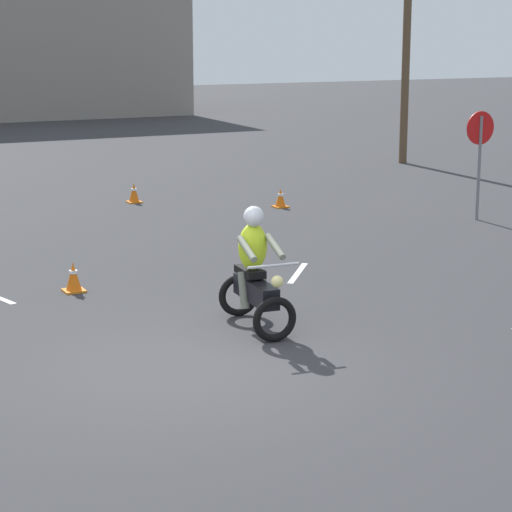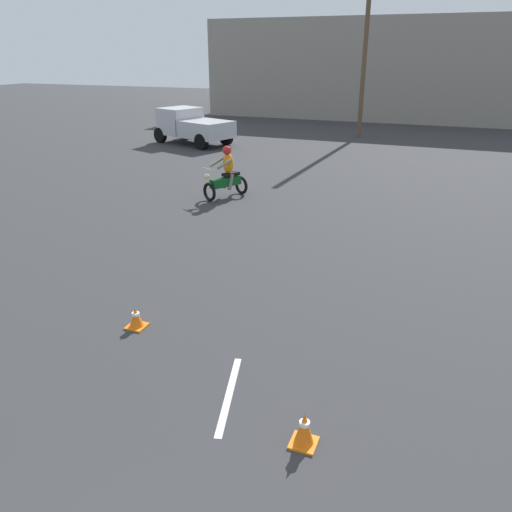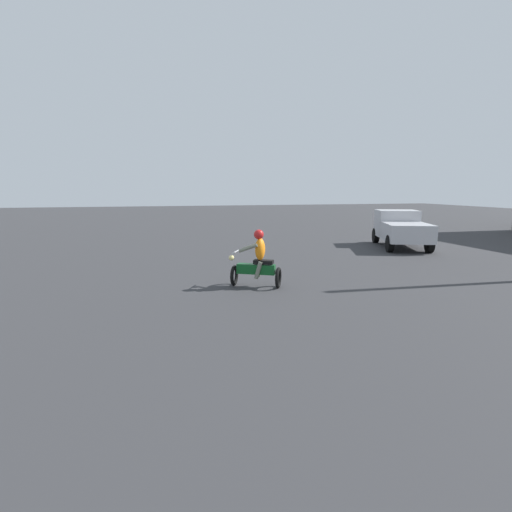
{
  "view_description": "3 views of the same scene",
  "coord_description": "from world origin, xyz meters",
  "px_view_note": "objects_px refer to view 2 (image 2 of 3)",
  "views": [
    {
      "loc": [
        -4.4,
        -10.37,
        3.9
      ],
      "look_at": [
        1.45,
        1.14,
        1.0
      ],
      "focal_mm": 70.0,
      "sensor_mm": 36.0,
      "label": 1
    },
    {
      "loc": [
        1.03,
        -0.43,
        4.39
      ],
      "look_at": [
        -2.09,
        7.47,
        0.9
      ],
      "focal_mm": 35.0,
      "sensor_mm": 36.0,
      "label": 2
    },
    {
      "loc": [
        5.21,
        11.03,
        2.81
      ],
      "look_at": [
        -5.64,
        13.8,
        0.9
      ],
      "focal_mm": 28.0,
      "sensor_mm": 36.0,
      "label": 3
    }
  ],
  "objects_px": {
    "motorcycle_rider_background": "(226,175)",
    "traffic_cone_far_center": "(136,318)",
    "traffic_cone_mid_left": "(304,429)",
    "utility_pole_far": "(366,44)",
    "pickup_truck": "(192,125)"
  },
  "relations": [
    {
      "from": "traffic_cone_mid_left",
      "to": "utility_pole_far",
      "type": "relative_size",
      "value": 0.05
    },
    {
      "from": "motorcycle_rider_background",
      "to": "traffic_cone_mid_left",
      "type": "distance_m",
      "value": 11.12
    },
    {
      "from": "pickup_truck",
      "to": "traffic_cone_mid_left",
      "type": "height_order",
      "value": "pickup_truck"
    },
    {
      "from": "motorcycle_rider_background",
      "to": "traffic_cone_far_center",
      "type": "relative_size",
      "value": 4.43
    },
    {
      "from": "pickup_truck",
      "to": "traffic_cone_far_center",
      "type": "xyz_separation_m",
      "value": [
        7.86,
        -16.69,
        -0.75
      ]
    },
    {
      "from": "traffic_cone_far_center",
      "to": "utility_pole_far",
      "type": "height_order",
      "value": "utility_pole_far"
    },
    {
      "from": "pickup_truck",
      "to": "traffic_cone_mid_left",
      "type": "distance_m",
      "value": 21.52
    },
    {
      "from": "motorcycle_rider_background",
      "to": "utility_pole_far",
      "type": "distance_m",
      "value": 14.59
    },
    {
      "from": "traffic_cone_mid_left",
      "to": "traffic_cone_far_center",
      "type": "distance_m",
      "value": 3.81
    },
    {
      "from": "utility_pole_far",
      "to": "pickup_truck",
      "type": "bearing_deg",
      "value": -144.68
    },
    {
      "from": "traffic_cone_far_center",
      "to": "pickup_truck",
      "type": "bearing_deg",
      "value": 115.24
    },
    {
      "from": "traffic_cone_far_center",
      "to": "traffic_cone_mid_left",
      "type": "bearing_deg",
      "value": -24.9
    },
    {
      "from": "traffic_cone_mid_left",
      "to": "traffic_cone_far_center",
      "type": "xyz_separation_m",
      "value": [
        -3.46,
        1.6,
        -0.04
      ]
    },
    {
      "from": "pickup_truck",
      "to": "utility_pole_far",
      "type": "xyz_separation_m",
      "value": [
        7.5,
        5.31,
        3.82
      ]
    },
    {
      "from": "utility_pole_far",
      "to": "motorcycle_rider_background",
      "type": "bearing_deg",
      "value": -96.69
    }
  ]
}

